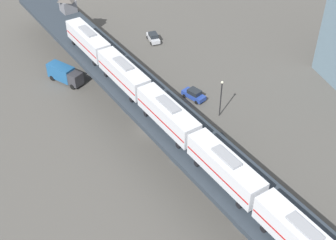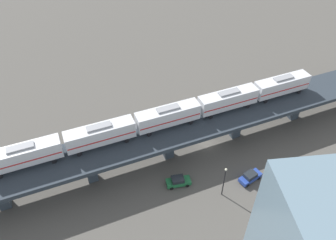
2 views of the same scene
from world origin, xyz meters
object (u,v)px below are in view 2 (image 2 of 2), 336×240
Objects in this scene: street_car_blue at (250,177)px; subway_train at (168,116)px; street_car_green at (178,181)px; delivery_truck at (275,98)px; street_lamp at (224,180)px.

subway_train is at bearing -123.36° from street_car_blue.
delivery_truck is at bearing 128.84° from street_car_green.
subway_train is 18.64m from street_car_blue.
street_lamp reaches higher than street_car_green.
street_car_green is 0.66× the size of street_lamp.
subway_train reaches higher than street_lamp.
street_car_blue is 24.31m from delivery_truck.
street_car_green is 13.18m from street_car_blue.
street_lamp is (11.74, 8.18, -4.95)m from subway_train.
subway_train is 12.84× the size of street_car_blue.
street_car_green is at bearing -112.27° from street_lamp.
street_car_green is 32.68m from delivery_truck.
delivery_truck reaches higher than street_car_blue.
street_car_green is 8.54m from street_lamp.
street_lamp reaches higher than delivery_truck.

